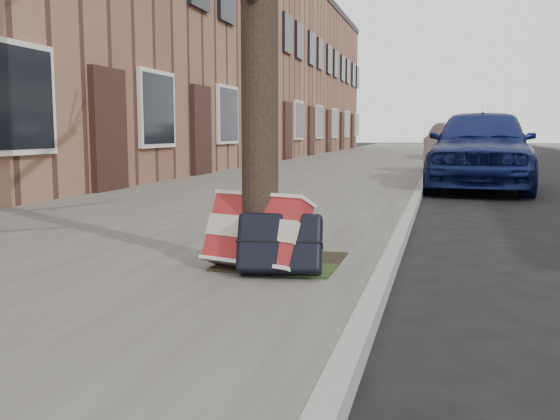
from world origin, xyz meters
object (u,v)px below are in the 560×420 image
(suitcase_navy, at_px, (280,243))
(suitcase_red, at_px, (257,232))
(car_near_front, at_px, (482,148))
(car_near_mid, at_px, (472,151))

(suitcase_navy, bearing_deg, suitcase_red, 141.76)
(car_near_front, distance_m, car_near_mid, 2.64)
(suitcase_red, height_order, car_near_front, car_near_front)
(suitcase_red, distance_m, car_near_mid, 11.13)
(suitcase_red, xyz_separation_m, car_near_mid, (1.86, 10.97, 0.25))
(suitcase_navy, distance_m, car_near_mid, 11.21)
(suitcase_red, distance_m, suitcase_navy, 0.23)
(car_near_front, height_order, car_near_mid, car_near_front)
(suitcase_navy, relative_size, car_near_front, 0.12)
(suitcase_navy, bearing_deg, car_near_front, 69.74)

